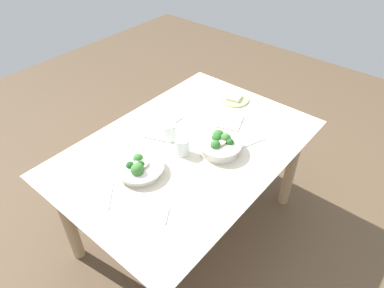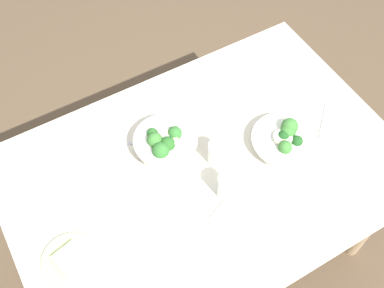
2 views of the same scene
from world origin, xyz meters
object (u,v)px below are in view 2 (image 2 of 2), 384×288
fork_by_near_bowl (199,233)px  water_glass_center (218,153)px  fork_by_far_bowl (263,83)px  broccoli_bowl_near (165,143)px  water_glass_side (227,186)px  napkin_folded_upper (238,214)px  bread_side_plate (70,260)px  table_knife_right (323,122)px  napkin_folded_lower (115,200)px  table_knife_left (118,145)px  broccoli_bowl_far (285,139)px

fork_by_near_bowl → water_glass_center: bearing=-132.5°
fork_by_far_bowl → fork_by_near_bowl: 0.72m
broccoli_bowl_near → water_glass_side: (-0.10, 0.27, 0.01)m
water_glass_center → napkin_folded_upper: water_glass_center is taller
fork_by_near_bowl → bread_side_plate: bearing=-15.8°
broccoli_bowl_near → napkin_folded_upper: (-0.09, 0.37, -0.04)m
bread_side_plate → table_knife_right: 1.07m
fork_by_far_bowl → water_glass_center: bearing=-1.0°
broccoli_bowl_near → table_knife_right: 0.63m
bread_side_plate → napkin_folded_lower: bread_side_plate is taller
water_glass_side → table_knife_right: water_glass_side is taller
napkin_folded_upper → napkin_folded_lower: 0.43m
water_glass_center → bread_side_plate: bearing=8.2°
fork_by_far_bowl → napkin_folded_upper: (0.42, 0.45, 0.00)m
bread_side_plate → table_knife_left: (-0.32, -0.33, -0.01)m
water_glass_center → fork_by_far_bowl: 0.43m
fork_by_far_bowl → table_knife_right: 0.30m
water_glass_center → fork_by_near_bowl: 0.30m
water_glass_center → table_knife_left: 0.39m
table_knife_left → napkin_folded_lower: size_ratio=1.27×
fork_by_near_bowl → fork_by_far_bowl: bearing=-140.9°
broccoli_bowl_far → water_glass_side: 0.31m
water_glass_side → table_knife_left: 0.46m
broccoli_bowl_far → table_knife_right: size_ratio=1.31×
broccoli_bowl_far → fork_by_far_bowl: 0.31m
napkin_folded_lower → bread_side_plate: bearing=30.0°
broccoli_bowl_near → table_knife_left: broccoli_bowl_near is taller
water_glass_center → table_knife_right: 0.45m
broccoli_bowl_near → water_glass_center: broccoli_bowl_near is taller
table_knife_left → napkin_folded_lower: 0.23m
napkin_folded_upper → napkin_folded_lower: same height
fork_by_far_bowl → water_glass_side: bearing=8.4°
napkin_folded_lower → broccoli_bowl_far: bearing=171.1°
broccoli_bowl_far → napkin_folded_upper: (0.31, 0.16, -0.03)m
broccoli_bowl_far → fork_by_near_bowl: 0.49m
fork_by_near_bowl → table_knife_left: same height
broccoli_bowl_near → bread_side_plate: bearing=25.8°
water_glass_side → fork_by_near_bowl: water_glass_side is taller
water_glass_side → napkin_folded_upper: (0.01, 0.09, -0.05)m
broccoli_bowl_far → fork_by_far_bowl: broccoli_bowl_far is taller
water_glass_center → table_knife_left: bearing=-39.4°
bread_side_plate → water_glass_side: (-0.58, 0.04, 0.04)m
fork_by_far_bowl → napkin_folded_lower: size_ratio=0.57×
broccoli_bowl_far → table_knife_right: bearing=-178.9°
table_knife_right → napkin_folded_upper: 0.53m
fork_by_near_bowl → table_knife_right: size_ratio=0.56×
broccoli_bowl_near → bread_side_plate: 0.53m
broccoli_bowl_near → fork_by_near_bowl: bearing=80.2°
broccoli_bowl_near → napkin_folded_lower: broccoli_bowl_near is taller
broccoli_bowl_near → table_knife_left: bearing=-34.6°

